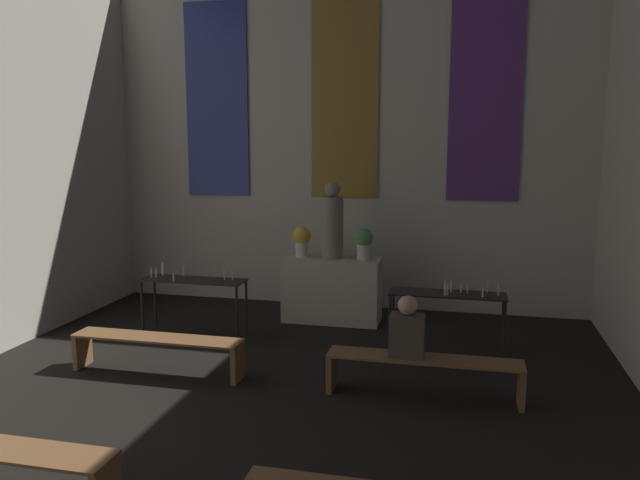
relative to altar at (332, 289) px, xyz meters
The scene contains 10 objects.
wall_back 2.52m from the altar, 90.00° to the left, with size 7.84×0.16×5.55m.
altar is the anchor object (origin of this frame).
statue 0.99m from the altar, ahead, with size 0.32×0.32×1.14m.
flower_vase_left 0.87m from the altar, behind, with size 0.27×0.27×0.46m.
flower_vase_right 0.87m from the altar, ahead, with size 0.27×0.27×0.46m.
candle_rack_left 2.06m from the altar, 146.91° to the right, with size 1.44×0.43×0.99m.
candle_rack_right 2.06m from the altar, 33.13° to the right, with size 1.44×0.43×0.98m.
pew_back_left 2.98m from the altar, 120.86° to the right, with size 2.03×0.36×0.44m.
pew_back_right 2.98m from the altar, 59.14° to the right, with size 2.03×0.36×0.44m.
person_seated 2.90m from the altar, 62.22° to the right, with size 0.36×0.24×0.65m.
Camera 1 is at (1.89, 0.43, 2.69)m, focal length 35.00 mm.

